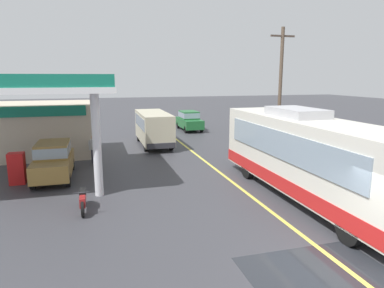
{
  "coord_description": "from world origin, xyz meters",
  "views": [
    {
      "loc": [
        -6.13,
        -6.51,
        4.98
      ],
      "look_at": [
        -1.5,
        10.0,
        1.6
      ],
      "focal_mm": 31.77,
      "sensor_mm": 36.0,
      "label": 1
    }
  ],
  "objects_px": {
    "minibus_opposing_lane": "(154,126)",
    "pedestrian_near_pump": "(94,148)",
    "car_trailing_behind_bus": "(189,120)",
    "car_at_pump": "(53,159)",
    "coach_bus_main": "(308,158)",
    "motorcycle_parked_forecourt": "(83,199)"
  },
  "relations": [
    {
      "from": "pedestrian_near_pump",
      "to": "car_trailing_behind_bus",
      "type": "relative_size",
      "value": 0.4
    },
    {
      "from": "car_at_pump",
      "to": "motorcycle_parked_forecourt",
      "type": "distance_m",
      "value": 5.05
    },
    {
      "from": "minibus_opposing_lane",
      "to": "motorcycle_parked_forecourt",
      "type": "xyz_separation_m",
      "value": [
        -4.65,
        -11.82,
        -1.03
      ]
    },
    {
      "from": "car_at_pump",
      "to": "car_trailing_behind_bus",
      "type": "height_order",
      "value": "same"
    },
    {
      "from": "car_trailing_behind_bus",
      "to": "minibus_opposing_lane",
      "type": "bearing_deg",
      "value": -125.07
    },
    {
      "from": "minibus_opposing_lane",
      "to": "pedestrian_near_pump",
      "type": "distance_m",
      "value": 6.12
    },
    {
      "from": "coach_bus_main",
      "to": "car_trailing_behind_bus",
      "type": "xyz_separation_m",
      "value": [
        0.18,
        19.24,
        -0.71
      ]
    },
    {
      "from": "car_at_pump",
      "to": "motorcycle_parked_forecourt",
      "type": "bearing_deg",
      "value": -72.37
    },
    {
      "from": "coach_bus_main",
      "to": "car_trailing_behind_bus",
      "type": "bearing_deg",
      "value": 89.46
    },
    {
      "from": "motorcycle_parked_forecourt",
      "to": "minibus_opposing_lane",
      "type": "bearing_deg",
      "value": 68.53
    },
    {
      "from": "pedestrian_near_pump",
      "to": "car_trailing_behind_bus",
      "type": "xyz_separation_m",
      "value": [
        8.72,
        10.7,
        0.08
      ]
    },
    {
      "from": "car_trailing_behind_bus",
      "to": "pedestrian_near_pump",
      "type": "bearing_deg",
      "value": -129.2
    },
    {
      "from": "minibus_opposing_lane",
      "to": "pedestrian_near_pump",
      "type": "height_order",
      "value": "minibus_opposing_lane"
    },
    {
      "from": "coach_bus_main",
      "to": "car_at_pump",
      "type": "relative_size",
      "value": 2.63
    },
    {
      "from": "motorcycle_parked_forecourt",
      "to": "car_trailing_behind_bus",
      "type": "height_order",
      "value": "car_trailing_behind_bus"
    },
    {
      "from": "coach_bus_main",
      "to": "minibus_opposing_lane",
      "type": "distance_m",
      "value": 13.59
    },
    {
      "from": "coach_bus_main",
      "to": "minibus_opposing_lane",
      "type": "bearing_deg",
      "value": 108.34
    },
    {
      "from": "minibus_opposing_lane",
      "to": "car_trailing_behind_bus",
      "type": "relative_size",
      "value": 1.46
    },
    {
      "from": "pedestrian_near_pump",
      "to": "car_at_pump",
      "type": "bearing_deg",
      "value": -125.28
    },
    {
      "from": "pedestrian_near_pump",
      "to": "coach_bus_main",
      "type": "bearing_deg",
      "value": -45.02
    },
    {
      "from": "coach_bus_main",
      "to": "car_at_pump",
      "type": "bearing_deg",
      "value": 150.72
    },
    {
      "from": "car_at_pump",
      "to": "coach_bus_main",
      "type": "bearing_deg",
      "value": -29.28
    }
  ]
}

